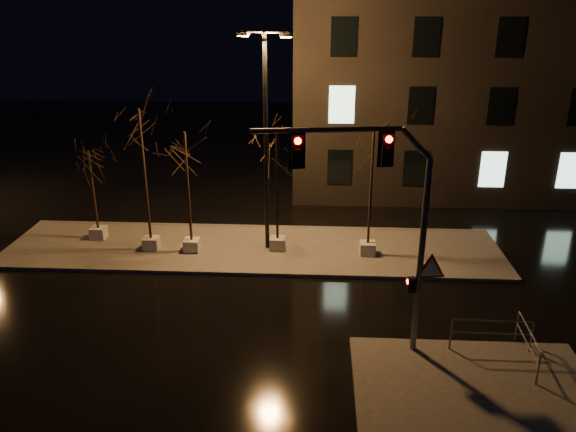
{
  "coord_description": "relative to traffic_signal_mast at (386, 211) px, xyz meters",
  "views": [
    {
      "loc": [
        2.83,
        -16.82,
        10.48
      ],
      "look_at": [
        1.74,
        3.07,
        2.8
      ],
      "focal_mm": 35.0,
      "sensor_mm": 36.0,
      "label": 1
    }
  ],
  "objects": [
    {
      "name": "tree_2",
      "position": [
        -7.43,
        7.09,
        -0.55
      ],
      "size": [
        1.8,
        1.8,
        5.46
      ],
      "color": "#B6B2A9",
      "rests_on": "median"
    },
    {
      "name": "tree_3",
      "position": [
        -3.69,
        7.49,
        -0.45
      ],
      "size": [
        1.8,
        1.8,
        5.59
      ],
      "color": "#B6B2A9",
      "rests_on": "median"
    },
    {
      "name": "median",
      "position": [
        -4.81,
        7.66,
        -4.77
      ],
      "size": [
        22.0,
        5.0,
        0.15
      ],
      "primitive_type": "cube",
      "color": "#4C4943",
      "rests_on": "ground"
    },
    {
      "name": "streetlight_main",
      "position": [
        -4.15,
        7.67,
        0.63
      ],
      "size": [
        2.25,
        0.98,
        9.22
      ],
      "rotation": [
        0.0,
        0.0,
        -0.33
      ],
      "color": "black",
      "rests_on": "median"
    },
    {
      "name": "tree_4",
      "position": [
        0.25,
        7.18,
        -0.29
      ],
      "size": [
        1.8,
        1.8,
        5.8
      ],
      "color": "#B6B2A9",
      "rests_on": "median"
    },
    {
      "name": "ground",
      "position": [
        -4.81,
        1.66,
        -4.84
      ],
      "size": [
        90.0,
        90.0,
        0.0
      ],
      "primitive_type": "plane",
      "color": "black",
      "rests_on": "ground"
    },
    {
      "name": "guard_rail_a",
      "position": [
        3.54,
        0.16,
        -3.98
      ],
      "size": [
        2.53,
        0.08,
        1.09
      ],
      "rotation": [
        0.0,
        0.0,
        -0.01
      ],
      "color": "#54565B",
      "rests_on": "sidewalk_corner"
    },
    {
      "name": "tree_0",
      "position": [
        -12.03,
        8.23,
        -1.44
      ],
      "size": [
        1.8,
        1.8,
        4.28
      ],
      "color": "#B6B2A9",
      "rests_on": "median"
    },
    {
      "name": "traffic_signal_mast",
      "position": [
        0.0,
        0.0,
        0.0
      ],
      "size": [
        5.82,
        0.83,
        7.14
      ],
      "rotation": [
        0.0,
        0.0,
        0.13
      ],
      "color": "#54565B",
      "rests_on": "sidewalk_corner"
    },
    {
      "name": "sidewalk_corner",
      "position": [
        2.69,
        -1.84,
        -4.77
      ],
      "size": [
        7.0,
        5.0,
        0.15
      ],
      "primitive_type": "cube",
      "color": "#4C4943",
      "rests_on": "ground"
    },
    {
      "name": "tree_1",
      "position": [
        -9.26,
        7.18,
        0.17
      ],
      "size": [
        1.8,
        1.8,
        6.41
      ],
      "color": "#B6B2A9",
      "rests_on": "median"
    },
    {
      "name": "guard_rail_b",
      "position": [
        4.47,
        -0.35,
        -3.99
      ],
      "size": [
        0.17,
        2.3,
        1.09
      ],
      "rotation": [
        0.0,
        0.0,
        1.52
      ],
      "color": "#54565B",
      "rests_on": "sidewalk_corner"
    },
    {
      "name": "building",
      "position": [
        9.19,
        19.66,
        2.66
      ],
      "size": [
        25.0,
        12.0,
        15.0
      ],
      "primitive_type": "cube",
      "color": "black",
      "rests_on": "ground"
    }
  ]
}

